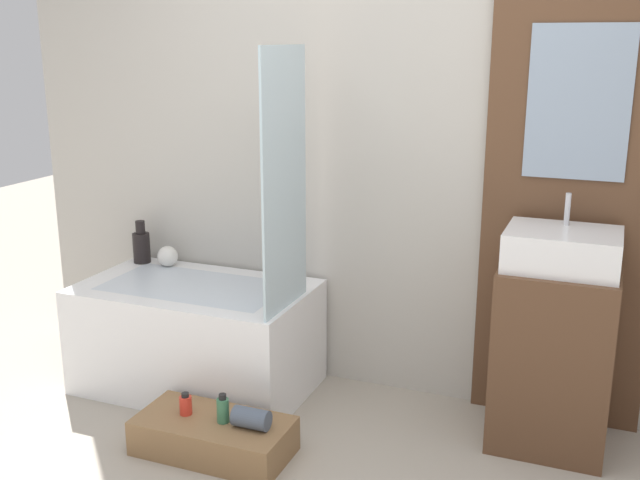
{
  "coord_description": "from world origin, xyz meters",
  "views": [
    {
      "loc": [
        1.02,
        -1.94,
        1.78
      ],
      "look_at": [
        -0.04,
        0.71,
        1.01
      ],
      "focal_mm": 42.0,
      "sensor_mm": 36.0,
      "label": 1
    }
  ],
  "objects_px": {
    "vase_tall_dark": "(141,245)",
    "bottle_soap_primary": "(186,405)",
    "vase_round_light": "(168,256)",
    "sink": "(562,249)",
    "wooden_step_bench": "(214,436)",
    "bathtub": "(197,336)",
    "bottle_soap_secondary": "(223,409)"
  },
  "relations": [
    {
      "from": "wooden_step_bench",
      "to": "bottle_soap_secondary",
      "type": "distance_m",
      "value": 0.15
    },
    {
      "from": "vase_round_light",
      "to": "bottle_soap_primary",
      "type": "bearing_deg",
      "value": -53.59
    },
    {
      "from": "bottle_soap_primary",
      "to": "bathtub",
      "type": "bearing_deg",
      "value": 116.02
    },
    {
      "from": "wooden_step_bench",
      "to": "bottle_soap_primary",
      "type": "xyz_separation_m",
      "value": [
        -0.14,
        0.0,
        0.13
      ]
    },
    {
      "from": "vase_round_light",
      "to": "bottle_soap_primary",
      "type": "height_order",
      "value": "vase_round_light"
    },
    {
      "from": "sink",
      "to": "vase_tall_dark",
      "type": "relative_size",
      "value": 1.97
    },
    {
      "from": "bottle_soap_primary",
      "to": "bottle_soap_secondary",
      "type": "distance_m",
      "value": 0.19
    },
    {
      "from": "bottle_soap_secondary",
      "to": "vase_tall_dark",
      "type": "bearing_deg",
      "value": 139.84
    },
    {
      "from": "wooden_step_bench",
      "to": "sink",
      "type": "bearing_deg",
      "value": 25.74
    },
    {
      "from": "vase_tall_dark",
      "to": "sink",
      "type": "bearing_deg",
      "value": -3.69
    },
    {
      "from": "sink",
      "to": "bottle_soap_primary",
      "type": "distance_m",
      "value": 1.78
    },
    {
      "from": "sink",
      "to": "bottle_soap_primary",
      "type": "height_order",
      "value": "sink"
    },
    {
      "from": "wooden_step_bench",
      "to": "vase_tall_dark",
      "type": "xyz_separation_m",
      "value": [
        -0.9,
        0.8,
        0.57
      ]
    },
    {
      "from": "sink",
      "to": "vase_round_light",
      "type": "xyz_separation_m",
      "value": [
        -2.08,
        0.14,
        -0.3
      ]
    },
    {
      "from": "sink",
      "to": "vase_tall_dark",
      "type": "xyz_separation_m",
      "value": [
        -2.25,
        0.15,
        -0.26
      ]
    },
    {
      "from": "vase_tall_dark",
      "to": "bottle_soap_primary",
      "type": "bearing_deg",
      "value": -46.5
    },
    {
      "from": "bottle_soap_primary",
      "to": "bottle_soap_secondary",
      "type": "bearing_deg",
      "value": -0.0
    },
    {
      "from": "wooden_step_bench",
      "to": "vase_round_light",
      "type": "xyz_separation_m",
      "value": [
        -0.72,
        0.79,
        0.53
      ]
    },
    {
      "from": "vase_round_light",
      "to": "bottle_soap_secondary",
      "type": "bearing_deg",
      "value": -45.7
    },
    {
      "from": "sink",
      "to": "vase_round_light",
      "type": "height_order",
      "value": "sink"
    },
    {
      "from": "wooden_step_bench",
      "to": "bottle_soap_primary",
      "type": "height_order",
      "value": "bottle_soap_primary"
    },
    {
      "from": "bottle_soap_primary",
      "to": "vase_round_light",
      "type": "bearing_deg",
      "value": 126.41
    },
    {
      "from": "vase_round_light",
      "to": "bottle_soap_secondary",
      "type": "xyz_separation_m",
      "value": [
        0.77,
        -0.79,
        -0.39
      ]
    },
    {
      "from": "sink",
      "to": "vase_round_light",
      "type": "bearing_deg",
      "value": 176.24
    },
    {
      "from": "bathtub",
      "to": "bottle_soap_primary",
      "type": "height_order",
      "value": "bathtub"
    },
    {
      "from": "bathtub",
      "to": "bottle_soap_primary",
      "type": "bearing_deg",
      "value": -63.98
    },
    {
      "from": "vase_round_light",
      "to": "bathtub",
      "type": "bearing_deg",
      "value": -37.49
    },
    {
      "from": "bathtub",
      "to": "sink",
      "type": "relative_size",
      "value": 2.49
    },
    {
      "from": "bottle_soap_primary",
      "to": "sink",
      "type": "bearing_deg",
      "value": 23.65
    },
    {
      "from": "vase_tall_dark",
      "to": "bottle_soap_primary",
      "type": "relative_size",
      "value": 2.35
    },
    {
      "from": "wooden_step_bench",
      "to": "vase_tall_dark",
      "type": "bearing_deg",
      "value": 138.25
    },
    {
      "from": "vase_round_light",
      "to": "bottle_soap_secondary",
      "type": "distance_m",
      "value": 1.17
    }
  ]
}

